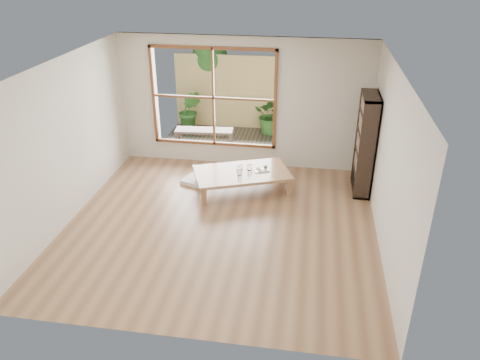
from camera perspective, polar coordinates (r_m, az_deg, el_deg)
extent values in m
plane|color=#A37851|center=(7.72, -2.34, -5.46)|extent=(5.00, 5.00, 0.00)
cube|color=#B17B55|center=(8.61, 0.24, 0.85)|extent=(1.95, 1.52, 0.05)
cube|color=#B17B55|center=(8.23, -4.42, -2.01)|extent=(0.11, 0.11, 0.32)
cube|color=#B17B55|center=(8.93, -5.16, 0.39)|extent=(0.11, 0.11, 0.32)
cube|color=#B17B55|center=(8.54, 5.88, -0.93)|extent=(0.11, 0.11, 0.32)
cube|color=#B17B55|center=(9.22, 4.39, 1.30)|extent=(0.11, 0.11, 0.32)
cube|color=white|center=(9.09, -5.03, 0.02)|extent=(0.67, 0.67, 0.08)
cube|color=#30221A|center=(8.69, 15.02, 4.21)|extent=(0.29, 0.82, 1.83)
cylinder|color=silver|center=(8.45, -0.03, 0.99)|extent=(0.07, 0.07, 0.13)
cylinder|color=silver|center=(8.64, 1.18, 1.54)|extent=(0.08, 0.08, 0.11)
cylinder|color=silver|center=(8.71, 0.10, 1.65)|extent=(0.06, 0.06, 0.08)
cylinder|color=silver|center=(8.66, -0.22, 1.47)|extent=(0.06, 0.06, 0.08)
cube|color=white|center=(8.66, 2.62, 1.23)|extent=(0.34, 0.29, 0.02)
sphere|color=#35692A|center=(8.67, 3.12, 1.58)|extent=(0.07, 0.07, 0.07)
cube|color=gold|center=(8.62, 2.40, 1.26)|extent=(0.06, 0.06, 0.02)
cube|color=beige|center=(8.68, 2.19, 1.46)|extent=(0.07, 0.07, 0.02)
cylinder|color=silver|center=(8.60, 2.78, 1.14)|extent=(0.15, 0.08, 0.01)
cube|color=#3C352B|center=(10.94, -1.83, 4.67)|extent=(2.80, 2.00, 0.05)
cube|color=#30221A|center=(10.51, -4.40, 6.03)|extent=(1.31, 0.48, 0.05)
cube|color=#30221A|center=(10.56, -7.71, 4.77)|extent=(0.06, 0.06, 0.35)
cube|color=#30221A|center=(10.83, -7.40, 5.35)|extent=(0.06, 0.06, 0.35)
cube|color=#30221A|center=(10.38, -1.19, 4.63)|extent=(0.06, 0.06, 0.35)
cube|color=#30221A|center=(10.65, -1.04, 5.22)|extent=(0.06, 0.06, 0.35)
cube|color=tan|center=(11.58, -0.96, 10.65)|extent=(2.80, 0.06, 1.80)
imported|color=#326324|center=(11.29, 3.89, 7.96)|extent=(0.92, 0.83, 0.92)
imported|color=#326324|center=(11.48, -6.12, 8.43)|extent=(0.58, 0.47, 1.01)
cylinder|color=#4C3D2D|center=(12.02, -4.06, 10.71)|extent=(0.14, 0.14, 1.60)
sphere|color=#326324|center=(11.79, -3.61, 14.66)|extent=(0.84, 0.84, 0.84)
sphere|color=#326324|center=(11.97, -4.79, 13.82)|extent=(0.70, 0.70, 0.70)
sphere|color=#326324|center=(11.66, -4.20, 15.76)|extent=(0.64, 0.64, 0.64)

